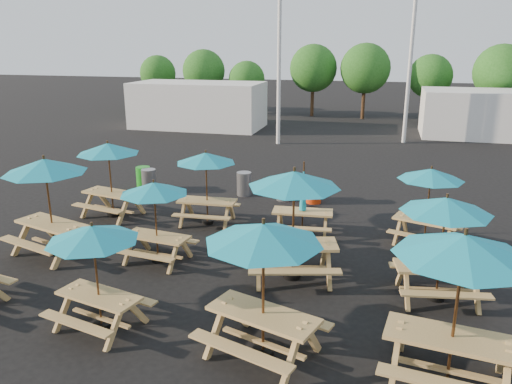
% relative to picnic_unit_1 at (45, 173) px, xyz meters
% --- Properties ---
extents(ground, '(120.00, 120.00, 0.00)m').
position_rel_picnic_unit_1_xyz_m(ground, '(4.54, 1.55, -2.14)').
color(ground, black).
rests_on(ground, ground).
extents(picnic_unit_1, '(2.52, 2.52, 2.51)m').
position_rel_picnic_unit_1_xyz_m(picnic_unit_1, '(0.00, 0.00, 0.00)').
color(picnic_unit_1, '#A47E48').
rests_on(picnic_unit_1, ground).
extents(picnic_unit_2, '(2.22, 2.22, 2.33)m').
position_rel_picnic_unit_1_xyz_m(picnic_unit_2, '(-0.03, 2.97, -0.16)').
color(picnic_unit_2, '#A47E48').
rests_on(picnic_unit_2, ground).
extents(picnic_unit_3, '(2.01, 2.01, 2.08)m').
position_rel_picnic_unit_1_xyz_m(picnic_unit_3, '(3.01, -2.80, -0.37)').
color(picnic_unit_3, '#A47E48').
rests_on(picnic_unit_3, ground).
extents(picnic_unit_4, '(1.84, 1.84, 2.05)m').
position_rel_picnic_unit_1_xyz_m(picnic_unit_4, '(2.76, 0.22, -0.40)').
color(picnic_unit_4, '#A47E48').
rests_on(picnic_unit_4, ground).
extents(picnic_unit_5, '(1.85, 1.85, 2.18)m').
position_rel_picnic_unit_1_xyz_m(picnic_unit_5, '(3.04, 3.08, -0.28)').
color(picnic_unit_5, '#A47E48').
rests_on(picnic_unit_5, ground).
extents(picnic_unit_6, '(2.49, 2.49, 2.45)m').
position_rel_picnic_unit_1_xyz_m(picnic_unit_6, '(6.19, -2.88, -0.05)').
color(picnic_unit_6, '#A47E48').
rests_on(picnic_unit_6, ground).
extents(picnic_unit_7, '(2.50, 2.50, 2.55)m').
position_rel_picnic_unit_1_xyz_m(picnic_unit_7, '(6.14, 0.17, 0.03)').
color(picnic_unit_7, '#A47E48').
rests_on(picnic_unit_7, ground).
extents(picnic_unit_8, '(1.77, 1.57, 2.12)m').
position_rel_picnic_unit_1_xyz_m(picnic_unit_8, '(5.93, 2.88, -1.27)').
color(picnic_unit_8, '#A47E48').
rests_on(picnic_unit_8, ground).
extents(picnic_unit_9, '(2.34, 2.34, 2.57)m').
position_rel_picnic_unit_1_xyz_m(picnic_unit_9, '(9.20, -2.89, 0.05)').
color(picnic_unit_9, '#A47E48').
rests_on(picnic_unit_9, ground).
extents(picnic_unit_10, '(2.10, 2.10, 2.27)m').
position_rel_picnic_unit_1_xyz_m(picnic_unit_10, '(9.27, -0.06, -0.21)').
color(picnic_unit_10, '#A47E48').
rests_on(picnic_unit_10, ground).
extents(picnic_unit_11, '(2.15, 2.15, 2.11)m').
position_rel_picnic_unit_1_xyz_m(picnic_unit_11, '(9.21, 3.00, -0.34)').
color(picnic_unit_11, '#A47E48').
rests_on(picnic_unit_11, ground).
extents(waste_bin_0, '(0.52, 0.52, 0.83)m').
position_rel_picnic_unit_1_xyz_m(waste_bin_0, '(-0.49, 5.96, -1.73)').
color(waste_bin_0, '#198C1C').
rests_on(waste_bin_0, ground).
extents(waste_bin_1, '(0.52, 0.52, 0.83)m').
position_rel_picnic_unit_1_xyz_m(waste_bin_1, '(-0.13, 5.68, -1.73)').
color(waste_bin_1, gray).
rests_on(waste_bin_1, ground).
extents(waste_bin_2, '(0.52, 0.52, 0.83)m').
position_rel_picnic_unit_1_xyz_m(waste_bin_2, '(3.32, 6.12, -1.73)').
color(waste_bin_2, gray).
rests_on(waste_bin_2, ground).
extents(waste_bin_3, '(0.52, 0.52, 0.83)m').
position_rel_picnic_unit_1_xyz_m(waste_bin_3, '(4.79, 5.91, -1.73)').
color(waste_bin_3, gray).
rests_on(waste_bin_3, ground).
extents(waste_bin_4, '(0.52, 0.52, 0.83)m').
position_rel_picnic_unit_1_xyz_m(waste_bin_4, '(5.82, 5.87, -1.73)').
color(waste_bin_4, red).
rests_on(waste_bin_4, ground).
extents(mast_0, '(0.20, 0.20, 12.00)m').
position_rel_picnic_unit_1_xyz_m(mast_0, '(2.54, 15.55, 3.86)').
color(mast_0, silver).
rests_on(mast_0, ground).
extents(mast_1, '(0.20, 0.20, 12.00)m').
position_rel_picnic_unit_1_xyz_m(mast_1, '(9.04, 17.55, 3.86)').
color(mast_1, silver).
rests_on(mast_1, ground).
extents(event_tent_0, '(8.00, 4.00, 2.80)m').
position_rel_picnic_unit_1_xyz_m(event_tent_0, '(-3.46, 19.55, -0.74)').
color(event_tent_0, silver).
rests_on(event_tent_0, ground).
extents(event_tent_1, '(7.00, 4.00, 2.60)m').
position_rel_picnic_unit_1_xyz_m(event_tent_1, '(13.54, 20.55, -0.84)').
color(event_tent_1, silver).
rests_on(event_tent_1, ground).
extents(tree_0, '(2.80, 2.80, 4.24)m').
position_rel_picnic_unit_1_xyz_m(tree_0, '(-9.53, 26.80, 0.69)').
color(tree_0, '#382314').
rests_on(tree_0, ground).
extents(tree_1, '(3.11, 3.11, 4.72)m').
position_rel_picnic_unit_1_xyz_m(tree_1, '(-5.20, 25.45, 1.01)').
color(tree_1, '#382314').
rests_on(tree_1, ground).
extents(tree_2, '(2.59, 2.59, 3.93)m').
position_rel_picnic_unit_1_xyz_m(tree_2, '(-1.85, 25.20, 0.48)').
color(tree_2, '#382314').
rests_on(tree_2, ground).
extents(tree_3, '(3.36, 3.36, 5.09)m').
position_rel_picnic_unit_1_xyz_m(tree_3, '(2.79, 26.26, 1.26)').
color(tree_3, '#382314').
rests_on(tree_3, ground).
extents(tree_4, '(3.41, 3.41, 5.17)m').
position_rel_picnic_unit_1_xyz_m(tree_4, '(6.44, 25.81, 1.32)').
color(tree_4, '#382314').
rests_on(tree_4, ground).
extents(tree_5, '(2.94, 2.94, 4.45)m').
position_rel_picnic_unit_1_xyz_m(tree_5, '(10.77, 26.22, 0.83)').
color(tree_5, '#382314').
rests_on(tree_5, ground).
extents(tree_6, '(3.38, 3.38, 5.13)m').
position_rel_picnic_unit_1_xyz_m(tree_6, '(14.77, 24.44, 1.28)').
color(tree_6, '#382314').
rests_on(tree_6, ground).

